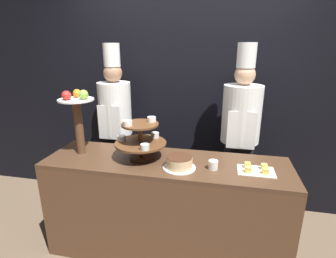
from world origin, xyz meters
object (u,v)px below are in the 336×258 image
Objects in this scene: cake_square_tray at (256,169)px; cake_round at (179,163)px; tiered_stand at (140,138)px; cup_white at (213,165)px; chef_center_left at (240,131)px; chef_left at (116,123)px; fruit_pedestal at (77,112)px.

cake_round is at bearing -173.67° from cake_square_tray.
cake_square_tray is at bearing -3.20° from tiered_stand.
cup_white is 0.68m from chef_center_left.
tiered_stand is at bearing -146.34° from chef_center_left.
cup_white is 0.04× the size of chef_left.
cake_round is (0.35, -0.12, -0.13)m from tiered_stand.
cake_square_tray is at bearing -2.06° from fruit_pedestal.
cup_white reaches higher than cake_square_tray.
chef_center_left is (0.84, 0.56, -0.06)m from tiered_stand.
chef_left is (-1.07, 0.64, 0.09)m from cup_white.
fruit_pedestal is 1.54m from cake_square_tray.
fruit_pedestal is at bearing 177.94° from cake_square_tray.
cake_round is at bearing -39.86° from chef_left.
cake_square_tray is (0.59, 0.07, -0.03)m from cake_round.
cup_white is 1.25m from chef_left.
fruit_pedestal reaches higher than tiered_stand.
cake_round is at bearing -7.44° from fruit_pedestal.
cake_round is 0.26m from cup_white.
chef_left is 1.00× the size of chef_center_left.
tiered_stand is 0.95m from cake_square_tray.
cake_square_tray is 0.15× the size of chef_left.
cup_white is at bearing -30.79° from chef_left.
fruit_pedestal is (-0.56, 0.00, 0.20)m from tiered_stand.
chef_center_left reaches higher than chef_left.
chef_left reaches higher than cake_square_tray.
chef_left is (-0.81, 0.68, 0.08)m from cake_round.
tiered_stand is at bearing 172.57° from cup_white.
fruit_pedestal is 0.98m from cake_round.
cake_round is 0.59m from cake_square_tray.
chef_center_left is (0.49, 0.68, 0.08)m from cake_round.
fruit_pedestal is at bearing 179.86° from tiered_stand.
chef_center_left reaches higher than tiered_stand.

